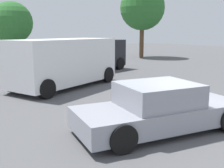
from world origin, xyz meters
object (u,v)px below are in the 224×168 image
at_px(dog, 217,100).
at_px(suv_dark, 93,54).
at_px(van_white, 65,61).
at_px(sedan_foreground, 160,109).

bearing_deg(dog, suv_dark, -104.86).
distance_m(van_white, suv_dark, 5.26).
relative_size(dog, van_white, 0.11).
distance_m(dog, van_white, 6.70).
xyz_separation_m(sedan_foreground, van_white, (0.80, 6.46, 0.61)).
height_order(sedan_foreground, van_white, van_white).
bearing_deg(suv_dark, dog, -111.09).
bearing_deg(dog, van_white, -74.99).
height_order(dog, suv_dark, suv_dark).
bearing_deg(van_white, sedan_foreground, -115.65).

